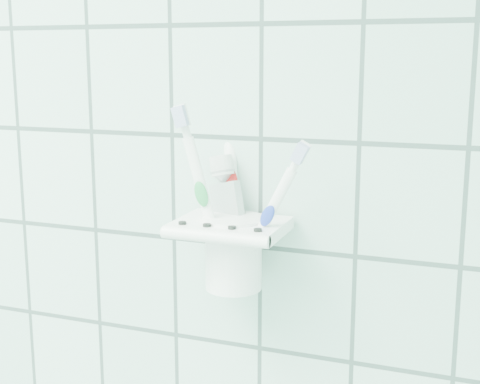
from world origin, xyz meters
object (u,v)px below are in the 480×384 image
(toothbrush_blue, at_px, (235,184))
(toothpaste_tube, at_px, (238,209))
(toothbrush_orange, at_px, (234,202))
(toothbrush_pink, at_px, (226,192))
(cup, at_px, (234,249))
(holder_bracket, at_px, (231,228))

(toothbrush_blue, bearing_deg, toothpaste_tube, 78.97)
(toothbrush_blue, xyz_separation_m, toothbrush_orange, (-0.00, 0.00, -0.02))
(toothbrush_pink, relative_size, toothbrush_blue, 0.93)
(cup, distance_m, toothpaste_tube, 0.04)
(toothbrush_pink, distance_m, toothpaste_tube, 0.03)
(holder_bracket, xyz_separation_m, toothbrush_pink, (-0.00, -0.00, 0.04))
(toothbrush_pink, relative_size, toothpaste_tube, 1.35)
(toothbrush_pink, bearing_deg, toothbrush_orange, 4.58)
(cup, relative_size, toothbrush_blue, 0.38)
(toothbrush_pink, bearing_deg, toothbrush_blue, -3.47)
(holder_bracket, height_order, toothbrush_orange, toothbrush_orange)
(cup, distance_m, toothbrush_pink, 0.07)
(holder_bracket, relative_size, toothbrush_blue, 0.55)
(toothbrush_blue, bearing_deg, toothbrush_orange, 123.09)
(toothpaste_tube, bearing_deg, cup, -98.23)
(toothbrush_orange, bearing_deg, toothbrush_blue, -38.86)
(toothbrush_pink, height_order, toothbrush_blue, toothbrush_blue)
(cup, relative_size, toothpaste_tube, 0.54)
(holder_bracket, bearing_deg, cup, 64.62)
(toothbrush_blue, height_order, toothbrush_orange, toothbrush_blue)
(holder_bracket, height_order, toothbrush_pink, toothbrush_pink)
(cup, relative_size, toothbrush_orange, 0.46)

